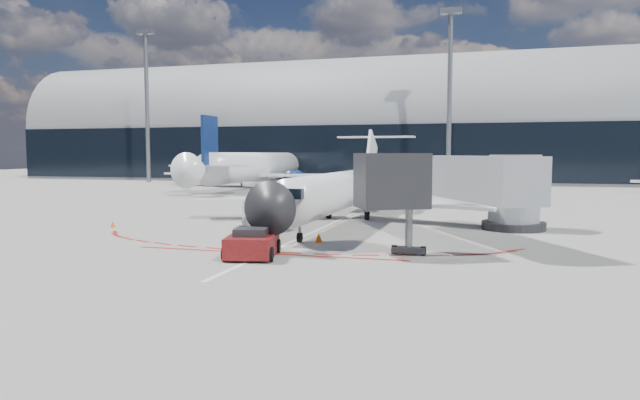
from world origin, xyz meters
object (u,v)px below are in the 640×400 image
(pushback_tug, at_px, (252,244))
(ramp_worker, at_px, (263,231))
(uld_container, at_px, (260,215))
(regional_jet, at_px, (344,189))

(pushback_tug, distance_m, ramp_worker, 2.49)
(uld_container, bearing_deg, ramp_worker, -57.28)
(ramp_worker, bearing_deg, uld_container, -99.44)
(regional_jet, xyz_separation_m, ramp_worker, (-1.21, -12.51, -1.45))
(ramp_worker, height_order, uld_container, uld_container)
(uld_container, bearing_deg, regional_jet, 63.76)
(pushback_tug, xyz_separation_m, ramp_worker, (-0.44, 2.43, 0.26))
(ramp_worker, distance_m, uld_container, 7.32)
(regional_jet, height_order, pushback_tug, regional_jet)
(regional_jet, distance_m, uld_container, 7.24)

